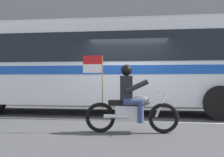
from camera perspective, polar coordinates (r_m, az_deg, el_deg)
ground_plane at (r=8.93m, az=3.35°, el=-8.06°), size 60.00×60.00×0.00m
sidewalk_curb at (r=13.97m, az=5.92°, el=-4.90°), size 28.00×3.80×0.15m
lane_center_stripe at (r=8.34m, az=2.84°, el=-8.59°), size 26.60×0.14×0.01m
office_building_facade at (r=16.77m, az=6.54°, el=14.85°), size 28.00×0.89×11.13m
transit_bus at (r=10.17m, az=-0.22°, el=3.55°), size 13.03×3.11×3.22m
motorcycle_with_rider at (r=6.44m, az=3.80°, el=-5.14°), size 2.19×0.66×1.78m
fire_hydrant at (r=14.45m, az=-16.95°, el=-2.97°), size 0.22×0.30×0.75m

